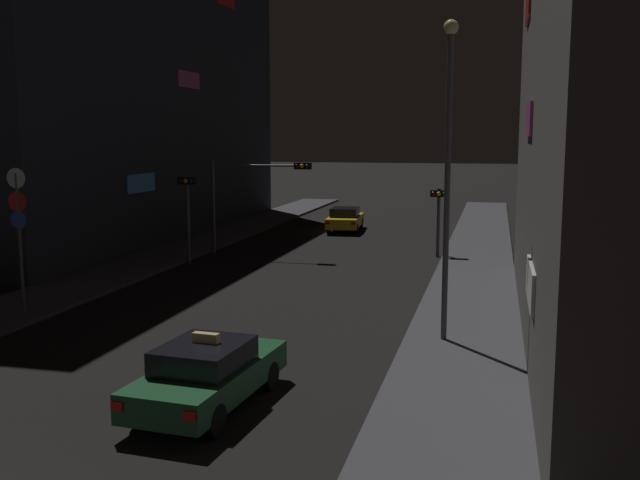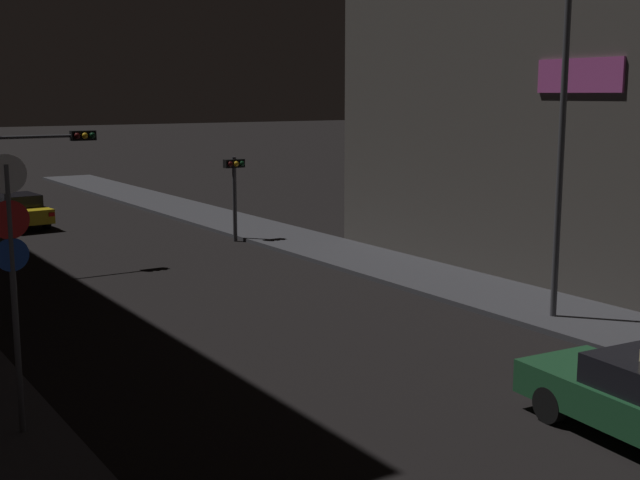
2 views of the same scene
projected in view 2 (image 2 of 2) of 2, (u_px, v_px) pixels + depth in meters
The scene contains 6 objects.
sidewalk_right at pixel (280, 236), 33.08m from camera, with size 3.20×57.24×0.14m, color #424247.
far_car at pixel (16, 210), 35.70m from camera, with size 2.12×4.57×1.42m.
traffic_light_overhead at pixel (7, 167), 25.88m from camera, with size 4.97×0.42×4.54m.
traffic_light_right_kerb at pixel (235, 180), 31.89m from camera, with size 0.80×0.42×3.26m.
sign_pole_left at pixel (12, 265), 13.26m from camera, with size 0.62×0.10×4.55m.
street_lamp_near_block at pixel (563, 114), 20.06m from camera, with size 0.39×0.39×8.50m.
Camera 2 is at (-9.31, -1.55, 5.61)m, focal length 46.96 mm.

